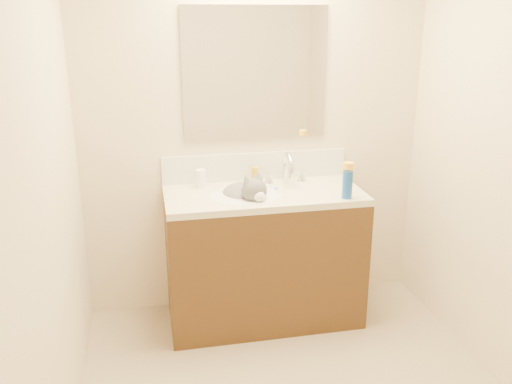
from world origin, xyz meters
name	(u,v)px	position (x,y,z in m)	size (l,w,h in m)	color
room_shell	(317,119)	(0.00, 0.00, 1.49)	(2.24, 2.54, 2.52)	beige
vanity_cabinet	(264,259)	(0.00, 0.97, 0.41)	(1.20, 0.55, 0.82)	#3F2711
counter_slab	(264,195)	(0.00, 0.97, 0.84)	(1.20, 0.55, 0.04)	beige
basin	(246,206)	(-0.12, 0.94, 0.79)	(0.45, 0.36, 0.14)	white
faucet	(287,171)	(0.18, 1.11, 0.95)	(0.28, 0.20, 0.21)	silver
cat	(245,198)	(-0.12, 0.97, 0.83)	(0.39, 0.42, 0.32)	#555255
backsplash	(255,166)	(0.00, 1.24, 0.95)	(1.20, 0.02, 0.18)	silver
mirror	(255,73)	(0.00, 1.24, 1.54)	(0.90, 0.02, 0.80)	white
pill_bottle	(201,178)	(-0.36, 1.15, 0.92)	(0.06, 0.06, 0.11)	white
pill_label	(201,180)	(-0.36, 1.15, 0.91)	(0.06, 0.06, 0.04)	#CC5422
silver_jar	(257,179)	(0.00, 1.16, 0.89)	(0.05, 0.05, 0.06)	#B7B7BC
amber_bottle	(255,175)	(-0.02, 1.18, 0.91)	(0.04, 0.04, 0.10)	gold
toothbrush	(277,189)	(0.08, 1.00, 0.86)	(0.01, 0.13, 0.01)	white
toothbrush_head	(277,189)	(0.08, 1.00, 0.87)	(0.02, 0.03, 0.02)	#6C9BE6
spray_can	(347,185)	(0.45, 0.77, 0.94)	(0.06, 0.06, 0.16)	#1749A2
spray_cap	(348,165)	(0.45, 0.77, 1.06)	(0.06, 0.06, 0.04)	yellow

